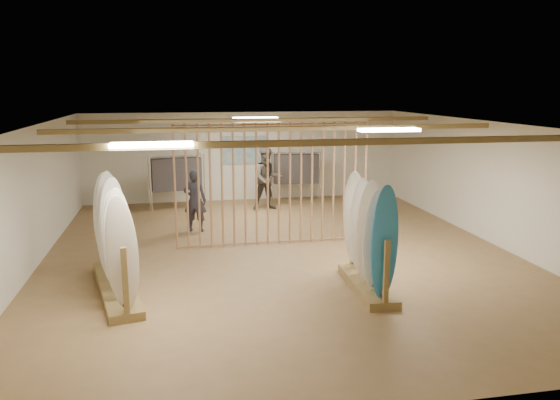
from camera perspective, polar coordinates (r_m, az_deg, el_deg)
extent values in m
plane|color=olive|center=(11.96, 0.00, -5.64)|extent=(12.00, 12.00, 0.00)
plane|color=#999691|center=(11.45, 0.00, 7.87)|extent=(12.00, 12.00, 0.00)
plane|color=silver|center=(17.48, -3.77, 4.57)|extent=(12.00, 0.00, 12.00)
plane|color=silver|center=(6.05, 11.06, -9.52)|extent=(12.00, 0.00, 12.00)
plane|color=silver|center=(11.76, -24.67, 0.01)|extent=(0.00, 12.00, 12.00)
plane|color=silver|center=(13.49, 21.35, 1.66)|extent=(0.00, 12.00, 12.00)
cube|color=olive|center=(11.45, 0.00, 7.47)|extent=(9.50, 6.12, 0.10)
cube|color=white|center=(11.45, 0.00, 7.57)|extent=(1.20, 0.35, 0.06)
cylinder|color=#A2744E|center=(12.20, -10.92, 1.27)|extent=(0.05, 0.05, 2.78)
cylinder|color=#A2744E|center=(12.21, -9.71, 1.32)|extent=(0.05, 0.05, 2.78)
cylinder|color=#A2744E|center=(12.21, -8.50, 1.36)|extent=(0.05, 0.05, 2.78)
cylinder|color=#A2744E|center=(12.23, -7.29, 1.41)|extent=(0.05, 0.05, 2.78)
cylinder|color=#A2744E|center=(12.25, -6.08, 1.45)|extent=(0.05, 0.05, 2.78)
cylinder|color=#A2744E|center=(12.27, -4.87, 1.50)|extent=(0.05, 0.05, 2.78)
cylinder|color=#A2744E|center=(12.30, -3.67, 1.54)|extent=(0.05, 0.05, 2.78)
cylinder|color=#A2744E|center=(12.33, -2.48, 1.58)|extent=(0.05, 0.05, 2.78)
cylinder|color=#A2744E|center=(12.37, -1.30, 1.62)|extent=(0.05, 0.05, 2.78)
cylinder|color=#A2744E|center=(12.42, -0.12, 1.66)|extent=(0.05, 0.05, 2.78)
cylinder|color=#A2744E|center=(12.47, 1.05, 1.70)|extent=(0.05, 0.05, 2.78)
cylinder|color=#A2744E|center=(12.53, 2.21, 1.74)|extent=(0.05, 0.05, 2.78)
cylinder|color=#A2744E|center=(12.59, 3.36, 1.78)|extent=(0.05, 0.05, 2.78)
cylinder|color=#A2744E|center=(12.65, 4.49, 1.81)|extent=(0.05, 0.05, 2.78)
cylinder|color=#A2744E|center=(12.72, 5.62, 1.85)|extent=(0.05, 0.05, 2.78)
cylinder|color=#A2744E|center=(12.80, 6.73, 1.88)|extent=(0.05, 0.05, 2.78)
cylinder|color=#A2744E|center=(12.88, 7.83, 1.92)|extent=(0.05, 0.05, 2.78)
cylinder|color=#A2744E|center=(12.97, 8.91, 1.95)|extent=(0.05, 0.05, 2.78)
cube|color=teal|center=(17.44, -3.77, 5.21)|extent=(1.40, 0.03, 0.90)
cube|color=olive|center=(10.22, -16.71, -8.80)|extent=(1.14, 2.93, 0.15)
cylinder|color=black|center=(9.94, -17.02, -3.75)|extent=(0.60, 2.77, 0.01)
ellipsoid|color=silver|center=(8.73, -16.15, -5.31)|extent=(0.49, 0.16, 1.86)
ellipsoid|color=white|center=(9.12, -16.48, -4.60)|extent=(0.49, 0.16, 1.86)
ellipsoid|color=white|center=(9.52, -16.78, -3.94)|extent=(0.49, 0.16, 1.86)
ellipsoid|color=white|center=(9.92, -17.05, -3.33)|extent=(0.49, 0.16, 1.86)
ellipsoid|color=white|center=(10.32, -17.30, -2.77)|extent=(0.49, 0.16, 1.86)
ellipsoid|color=white|center=(10.72, -17.53, -2.26)|extent=(0.49, 0.16, 1.86)
ellipsoid|color=white|center=(11.12, -17.75, -1.78)|extent=(0.49, 0.16, 1.86)
cube|color=olive|center=(10.06, 9.07, -8.77)|extent=(0.64, 2.10, 0.15)
cylinder|color=black|center=(9.78, 9.24, -3.75)|extent=(0.11, 2.02, 0.01)
ellipsoid|color=#2D8CD1|center=(9.00, 10.85, -4.69)|extent=(0.48, 0.08, 1.83)
ellipsoid|color=silver|center=(9.38, 10.02, -3.98)|extent=(0.48, 0.08, 1.83)
ellipsoid|color=silver|center=(9.76, 9.26, -3.33)|extent=(0.48, 0.08, 1.83)
ellipsoid|color=white|center=(10.15, 8.55, -2.73)|extent=(0.48, 0.08, 1.83)
ellipsoid|color=silver|center=(10.53, 7.90, -2.17)|extent=(0.48, 0.08, 1.83)
cylinder|color=silver|center=(16.15, -10.85, 4.51)|extent=(1.53, 0.31, 0.03)
cube|color=black|center=(16.22, -10.78, 2.68)|extent=(1.48, 0.64, 0.94)
cylinder|color=silver|center=(16.26, -10.75, 1.81)|extent=(0.03, 0.03, 1.66)
cylinder|color=silver|center=(17.14, 1.70, 4.98)|extent=(1.50, 0.19, 0.03)
cube|color=black|center=(17.21, 1.69, 3.29)|extent=(1.43, 0.52, 0.91)
cylinder|color=silver|center=(17.25, 1.68, 2.50)|extent=(0.03, 0.03, 1.61)
imported|color=#2B2B33|center=(13.76, -8.89, 0.36)|extent=(0.74, 0.59, 1.79)
imported|color=#342F28|center=(16.06, -1.32, 2.67)|extent=(1.07, 0.86, 2.08)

